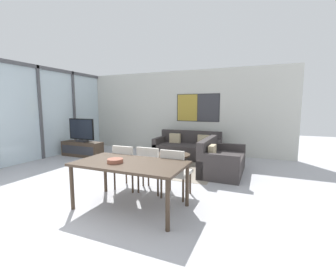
{
  "coord_description": "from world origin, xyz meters",
  "views": [
    {
      "loc": [
        2.85,
        -2.1,
        1.59
      ],
      "look_at": [
        0.86,
        2.62,
        0.95
      ],
      "focal_mm": 24.0,
      "sensor_mm": 36.0,
      "label": 1
    }
  ],
  "objects_px": {
    "dining_chair_centre": "(151,166)",
    "dining_chair_right": "(175,170)",
    "tv_console": "(82,149)",
    "sofa_side": "(220,161)",
    "television": "(81,130)",
    "coffee_table": "(173,157)",
    "dining_table": "(130,167)",
    "dining_chair_left": "(127,164)",
    "fruit_bowl": "(115,160)",
    "sofa_main": "(188,149)"
  },
  "relations": [
    {
      "from": "dining_table",
      "to": "dining_chair_centre",
      "type": "height_order",
      "value": "dining_chair_centre"
    },
    {
      "from": "dining_chair_left",
      "to": "dining_chair_centre",
      "type": "relative_size",
      "value": 1.0
    },
    {
      "from": "sofa_main",
      "to": "tv_console",
      "type": "bearing_deg",
      "value": -159.9
    },
    {
      "from": "sofa_side",
      "to": "dining_chair_right",
      "type": "xyz_separation_m",
      "value": [
        -0.46,
        -1.83,
        0.22
      ]
    },
    {
      "from": "coffee_table",
      "to": "sofa_main",
      "type": "bearing_deg",
      "value": 90.0
    },
    {
      "from": "dining_chair_left",
      "to": "fruit_bowl",
      "type": "xyz_separation_m",
      "value": [
        0.3,
        -0.77,
        0.27
      ]
    },
    {
      "from": "dining_chair_left",
      "to": "fruit_bowl",
      "type": "bearing_deg",
      "value": -68.66
    },
    {
      "from": "television",
      "to": "fruit_bowl",
      "type": "relative_size",
      "value": 3.88
    },
    {
      "from": "sofa_side",
      "to": "dining_chair_left",
      "type": "relative_size",
      "value": 1.84
    },
    {
      "from": "sofa_main",
      "to": "sofa_side",
      "type": "distance_m",
      "value": 1.75
    },
    {
      "from": "tv_console",
      "to": "sofa_side",
      "type": "relative_size",
      "value": 0.86
    },
    {
      "from": "dining_table",
      "to": "dining_chair_left",
      "type": "distance_m",
      "value": 0.84
    },
    {
      "from": "dining_table",
      "to": "dining_chair_centre",
      "type": "xyz_separation_m",
      "value": [
        -0.0,
        0.7,
        -0.17
      ]
    },
    {
      "from": "television",
      "to": "dining_chair_right",
      "type": "bearing_deg",
      "value": -26.13
    },
    {
      "from": "sofa_side",
      "to": "fruit_bowl",
      "type": "xyz_separation_m",
      "value": [
        -1.15,
        -2.58,
        0.5
      ]
    },
    {
      "from": "tv_console",
      "to": "fruit_bowl",
      "type": "distance_m",
      "value": 4.24
    },
    {
      "from": "sofa_side",
      "to": "coffee_table",
      "type": "bearing_deg",
      "value": 90.69
    },
    {
      "from": "dining_chair_left",
      "to": "dining_chair_right",
      "type": "relative_size",
      "value": 1.0
    },
    {
      "from": "tv_console",
      "to": "dining_chair_left",
      "type": "distance_m",
      "value": 3.52
    },
    {
      "from": "dining_chair_right",
      "to": "tv_console",
      "type": "bearing_deg",
      "value": 153.88
    },
    {
      "from": "sofa_main",
      "to": "sofa_side",
      "type": "relative_size",
      "value": 1.25
    },
    {
      "from": "television",
      "to": "coffee_table",
      "type": "xyz_separation_m",
      "value": [
        3.18,
        -0.11,
        -0.57
      ]
    },
    {
      "from": "tv_console",
      "to": "coffee_table",
      "type": "distance_m",
      "value": 3.18
    },
    {
      "from": "dining_table",
      "to": "dining_chair_centre",
      "type": "bearing_deg",
      "value": 90.0
    },
    {
      "from": "dining_chair_centre",
      "to": "dining_table",
      "type": "bearing_deg",
      "value": -90.0
    },
    {
      "from": "dining_chair_left",
      "to": "dining_chair_centre",
      "type": "height_order",
      "value": "same"
    },
    {
      "from": "sofa_main",
      "to": "sofa_side",
      "type": "height_order",
      "value": "same"
    },
    {
      "from": "television",
      "to": "dining_chair_centre",
      "type": "height_order",
      "value": "television"
    },
    {
      "from": "dining_chair_centre",
      "to": "dining_chair_right",
      "type": "relative_size",
      "value": 1.0
    },
    {
      "from": "coffee_table",
      "to": "tv_console",
      "type": "bearing_deg",
      "value": 177.95
    },
    {
      "from": "sofa_side",
      "to": "dining_chair_centre",
      "type": "bearing_deg",
      "value": 151.69
    },
    {
      "from": "dining_table",
      "to": "dining_chair_right",
      "type": "bearing_deg",
      "value": 52.29
    },
    {
      "from": "sofa_main",
      "to": "coffee_table",
      "type": "bearing_deg",
      "value": -90.0
    },
    {
      "from": "television",
      "to": "dining_chair_left",
      "type": "bearing_deg",
      "value": -33.02
    },
    {
      "from": "tv_console",
      "to": "dining_chair_left",
      "type": "relative_size",
      "value": 1.59
    },
    {
      "from": "dining_chair_left",
      "to": "dining_chair_centre",
      "type": "bearing_deg",
      "value": 5.18
    },
    {
      "from": "sofa_main",
      "to": "dining_chair_centre",
      "type": "xyz_separation_m",
      "value": [
        0.26,
        -3.03,
        0.22
      ]
    },
    {
      "from": "tv_console",
      "to": "dining_table",
      "type": "height_order",
      "value": "dining_table"
    },
    {
      "from": "sofa_main",
      "to": "dining_table",
      "type": "relative_size",
      "value": 1.15
    },
    {
      "from": "television",
      "to": "sofa_main",
      "type": "bearing_deg",
      "value": 20.09
    },
    {
      "from": "tv_console",
      "to": "television",
      "type": "height_order",
      "value": "television"
    },
    {
      "from": "television",
      "to": "sofa_side",
      "type": "relative_size",
      "value": 0.6
    },
    {
      "from": "sofa_side",
      "to": "tv_console",
      "type": "bearing_deg",
      "value": 88.71
    },
    {
      "from": "dining_table",
      "to": "dining_chair_left",
      "type": "xyz_separation_m",
      "value": [
        -0.5,
        0.66,
        -0.17
      ]
    },
    {
      "from": "dining_chair_left",
      "to": "sofa_main",
      "type": "bearing_deg",
      "value": 85.58
    },
    {
      "from": "tv_console",
      "to": "television",
      "type": "xyz_separation_m",
      "value": [
        0.0,
        0.0,
        0.6
      ]
    },
    {
      "from": "dining_table",
      "to": "fruit_bowl",
      "type": "relative_size",
      "value": 7.01
    },
    {
      "from": "coffee_table",
      "to": "dining_table",
      "type": "bearing_deg",
      "value": -84.0
    },
    {
      "from": "dining_table",
      "to": "dining_chair_right",
      "type": "xyz_separation_m",
      "value": [
        0.5,
        0.64,
        -0.17
      ]
    },
    {
      "from": "tv_console",
      "to": "dining_chair_left",
      "type": "bearing_deg",
      "value": -33.01
    }
  ]
}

